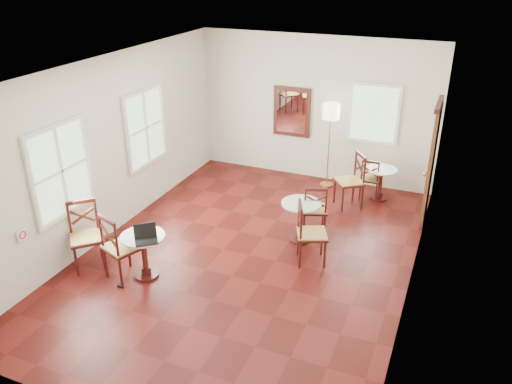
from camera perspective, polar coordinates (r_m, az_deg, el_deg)
ground at (r=8.39m, az=-0.79°, el=-7.00°), size 7.00×7.00×0.00m
room_shell at (r=7.82m, az=-0.49°, el=5.91°), size 5.02×7.02×3.01m
cafe_table_near at (r=7.85m, az=-12.29°, el=-6.42°), size 0.66×0.66×0.70m
cafe_table_mid at (r=8.63m, az=4.98°, el=-2.79°), size 0.67×0.67×0.70m
cafe_table_back at (r=10.36m, az=13.64°, el=1.27°), size 0.60×0.60×0.64m
chair_near_a at (r=7.83m, az=-14.71°, el=-5.89°), size 0.64×0.64×1.07m
chair_near_b at (r=8.28m, az=-18.31°, el=-4.66°), size 0.69×0.69×1.06m
chair_mid_a at (r=8.85m, az=6.48°, el=-1.93°), size 0.55×0.55×0.92m
chair_mid_b at (r=8.02m, az=6.00°, el=-4.58°), size 0.61×0.61×1.01m
chair_back_a at (r=10.35m, az=12.57°, el=1.48°), size 0.39×0.39×0.83m
chair_back_b at (r=9.90m, az=10.43°, el=1.23°), size 0.68×0.68×1.05m
floor_lamp at (r=10.40m, az=8.28°, el=8.22°), size 0.34×0.34×1.75m
laptop at (r=7.56m, az=-12.10°, el=-4.88°), size 0.42×0.41×0.23m
mouse at (r=7.71m, az=-12.56°, el=-4.63°), size 0.11×0.07×0.04m
navy_mug at (r=7.67m, az=-12.19°, el=-4.47°), size 0.13×0.08×0.10m
water_glass at (r=7.73m, az=-12.12°, el=-4.23°), size 0.06×0.06×0.10m
power_adapter at (r=7.91m, az=-14.78°, el=-10.04°), size 0.09×0.05×0.03m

